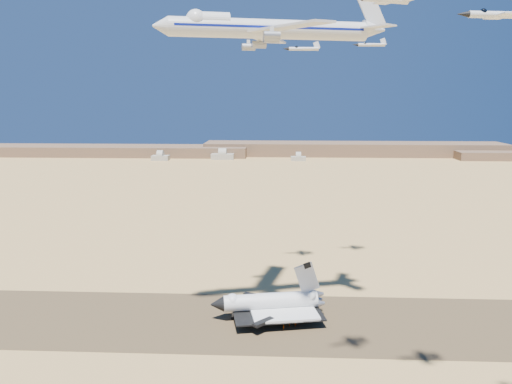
{
  "coord_description": "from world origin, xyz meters",
  "views": [
    {
      "loc": [
        15.58,
        -171.59,
        81.54
      ],
      "look_at": [
        7.05,
        8.0,
        47.24
      ],
      "focal_mm": 35.0,
      "sensor_mm": 36.0,
      "label": 1
    }
  ],
  "objects_px": {
    "crew_b": "(284,327)",
    "chase_jet_e": "(303,49)",
    "crew_a": "(290,324)",
    "chase_jet_f": "(371,45)",
    "chase_jet_b": "(496,14)",
    "carrier_747": "(264,29)",
    "crew_c": "(295,324)",
    "shuttle": "(270,303)"
  },
  "relations": [
    {
      "from": "shuttle",
      "to": "crew_b",
      "type": "distance_m",
      "value": 12.29
    },
    {
      "from": "chase_jet_b",
      "to": "carrier_747",
      "type": "bearing_deg",
      "value": 123.26
    },
    {
      "from": "carrier_747",
      "to": "crew_b",
      "type": "xyz_separation_m",
      "value": [
        7.41,
        2.41,
        -101.58
      ]
    },
    {
      "from": "crew_a",
      "to": "chase_jet_e",
      "type": "distance_m",
      "value": 110.27
    },
    {
      "from": "crew_c",
      "to": "chase_jet_f",
      "type": "height_order",
      "value": "chase_jet_f"
    },
    {
      "from": "crew_a",
      "to": "chase_jet_e",
      "type": "bearing_deg",
      "value": 3.67
    },
    {
      "from": "shuttle",
      "to": "chase_jet_e",
      "type": "xyz_separation_m",
      "value": [
        12.52,
        38.72,
        95.5
      ]
    },
    {
      "from": "crew_c",
      "to": "chase_jet_e",
      "type": "distance_m",
      "value": 110.4
    },
    {
      "from": "carrier_747",
      "to": "chase_jet_e",
      "type": "relative_size",
      "value": 4.84
    },
    {
      "from": "chase_jet_b",
      "to": "chase_jet_e",
      "type": "relative_size",
      "value": 0.98
    },
    {
      "from": "crew_b",
      "to": "crew_a",
      "type": "bearing_deg",
      "value": -42.85
    },
    {
      "from": "crew_c",
      "to": "chase_jet_e",
      "type": "relative_size",
      "value": 0.1
    },
    {
      "from": "crew_b",
      "to": "crew_c",
      "type": "height_order",
      "value": "crew_b"
    },
    {
      "from": "carrier_747",
      "to": "crew_b",
      "type": "distance_m",
      "value": 101.88
    },
    {
      "from": "carrier_747",
      "to": "crew_b",
      "type": "relative_size",
      "value": 40.38
    },
    {
      "from": "crew_c",
      "to": "chase_jet_e",
      "type": "height_order",
      "value": "chase_jet_e"
    },
    {
      "from": "chase_jet_b",
      "to": "crew_a",
      "type": "bearing_deg",
      "value": 114.66
    },
    {
      "from": "chase_jet_b",
      "to": "chase_jet_e",
      "type": "xyz_separation_m",
      "value": [
        -34.33,
        105.76,
        3.16
      ]
    },
    {
      "from": "carrier_747",
      "to": "chase_jet_f",
      "type": "bearing_deg",
      "value": 39.41
    },
    {
      "from": "chase_jet_e",
      "to": "chase_jet_f",
      "type": "height_order",
      "value": "chase_jet_f"
    },
    {
      "from": "crew_a",
      "to": "crew_b",
      "type": "height_order",
      "value": "crew_a"
    },
    {
      "from": "carrier_747",
      "to": "chase_jet_b",
      "type": "xyz_separation_m",
      "value": [
        48.96,
        -54.58,
        -4.55
      ]
    },
    {
      "from": "carrier_747",
      "to": "crew_a",
      "type": "xyz_separation_m",
      "value": [
        9.59,
        5.37,
        -101.56
      ]
    },
    {
      "from": "crew_a",
      "to": "crew_c",
      "type": "xyz_separation_m",
      "value": [
        2.04,
        -0.16,
        -0.16
      ]
    },
    {
      "from": "shuttle",
      "to": "carrier_747",
      "type": "height_order",
      "value": "carrier_747"
    },
    {
      "from": "shuttle",
      "to": "chase_jet_e",
      "type": "height_order",
      "value": "chase_jet_e"
    },
    {
      "from": "crew_b",
      "to": "chase_jet_f",
      "type": "xyz_separation_m",
      "value": [
        36.7,
        58.87,
        102.66
      ]
    },
    {
      "from": "shuttle",
      "to": "chase_jet_f",
      "type": "bearing_deg",
      "value": 38.24
    },
    {
      "from": "crew_c",
      "to": "chase_jet_f",
      "type": "xyz_separation_m",
      "value": [
        32.47,
        56.08,
        102.8
      ]
    },
    {
      "from": "shuttle",
      "to": "carrier_747",
      "type": "bearing_deg",
      "value": -110.68
    },
    {
      "from": "crew_a",
      "to": "chase_jet_f",
      "type": "height_order",
      "value": "chase_jet_f"
    },
    {
      "from": "shuttle",
      "to": "crew_c",
      "type": "height_order",
      "value": "shuttle"
    },
    {
      "from": "crew_c",
      "to": "chase_jet_f",
      "type": "bearing_deg",
      "value": -102.02
    },
    {
      "from": "shuttle",
      "to": "chase_jet_f",
      "type": "relative_size",
      "value": 2.91
    },
    {
      "from": "crew_a",
      "to": "shuttle",
      "type": "bearing_deg",
      "value": 56.46
    },
    {
      "from": "crew_c",
      "to": "chase_jet_b",
      "type": "xyz_separation_m",
      "value": [
        37.32,
        -59.79,
        97.17
      ]
    },
    {
      "from": "shuttle",
      "to": "crew_a",
      "type": "relative_size",
      "value": 22.46
    },
    {
      "from": "chase_jet_f",
      "to": "crew_a",
      "type": "bearing_deg",
      "value": -126.61
    },
    {
      "from": "crew_b",
      "to": "chase_jet_e",
      "type": "relative_size",
      "value": 0.12
    },
    {
      "from": "shuttle",
      "to": "crew_b",
      "type": "xyz_separation_m",
      "value": [
        5.3,
        -10.05,
        -4.69
      ]
    },
    {
      "from": "carrier_747",
      "to": "chase_jet_e",
      "type": "height_order",
      "value": "carrier_747"
    },
    {
      "from": "crew_a",
      "to": "chase_jet_b",
      "type": "distance_m",
      "value": 120.64
    }
  ]
}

